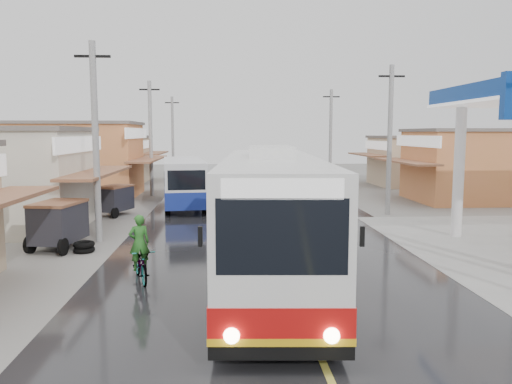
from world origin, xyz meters
The scene contains 12 objects.
ground centered at (0.00, 0.00, 0.00)m, with size 120.00×120.00×0.00m, color slate.
road centered at (0.00, 15.00, 0.01)m, with size 12.00×90.00×0.02m, color black.
centre_line centered at (0.00, 15.00, 0.02)m, with size 0.15×90.00×0.01m, color #D8CC4C.
shopfronts_left centered at (-13.00, 18.00, 0.00)m, with size 11.00×44.00×5.20m, color tan, non-canonical shape.
utility_poles_left centered at (-7.00, 16.00, 0.00)m, with size 1.60×50.00×8.00m, color gray, non-canonical shape.
utility_poles_right centered at (7.00, 15.00, 0.00)m, with size 1.60×36.00×8.00m, color gray, non-canonical shape.
coach_bus centered at (-0.47, 3.53, 1.93)m, with size 3.61×12.96×4.00m.
second_bus centered at (-4.33, 18.68, 1.52)m, with size 3.28×8.69×2.81m.
cyclist centered at (-4.38, 3.32, 0.67)m, with size 1.23×2.01×2.05m.
tricycle_near centered at (-8.19, 7.74, 1.05)m, with size 1.94×2.61×1.83m.
tricycle_far centered at (-7.79, 15.60, 0.92)m, with size 2.01×2.46×1.62m.
tyre_stack centered at (-7.10, 7.15, 0.20)m, with size 0.78×0.78×0.40m.
Camera 1 is at (-1.86, -11.37, 4.41)m, focal length 35.00 mm.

